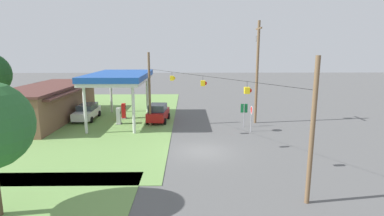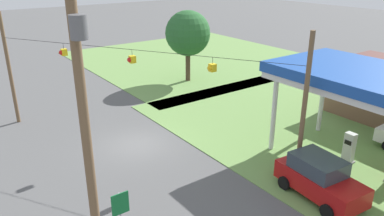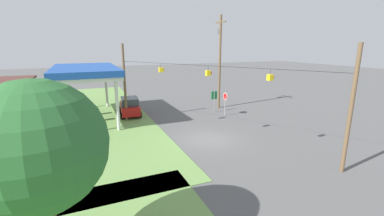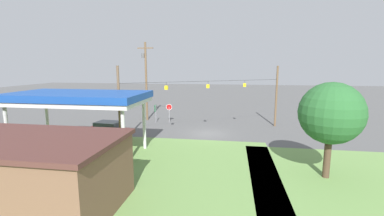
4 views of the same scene
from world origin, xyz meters
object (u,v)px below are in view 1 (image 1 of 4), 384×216
(car_at_pumps_rear, at_px, (87,112))
(route_sign, at_px, (244,111))
(fuel_pump_near, at_px, (119,116))
(gas_station_canopy, at_px, (120,78))
(utility_pole_main, at_px, (257,67))
(car_at_pumps_front, at_px, (158,113))
(fuel_pump_far, at_px, (124,112))
(gas_station_store, at_px, (49,103))
(stop_sign_roadside, at_px, (251,113))

(car_at_pumps_rear, relative_size, route_sign, 2.17)
(fuel_pump_near, bearing_deg, gas_station_canopy, 0.06)
(utility_pole_main, bearing_deg, car_at_pumps_front, 86.68)
(fuel_pump_far, bearing_deg, car_at_pumps_rear, 93.84)
(gas_station_store, xyz_separation_m, car_at_pumps_rear, (0.12, -4.16, -1.03))
(gas_station_canopy, bearing_deg, stop_sign_roadside, -108.12)
(gas_station_canopy, relative_size, fuel_pump_far, 6.31)
(route_sign, bearing_deg, car_at_pumps_rear, 78.00)
(car_at_pumps_front, distance_m, stop_sign_roadside, 10.22)
(car_at_pumps_front, xyz_separation_m, stop_sign_roadside, (-4.14, -9.31, 0.81))
(utility_pole_main, bearing_deg, fuel_pump_near, 91.74)
(gas_station_canopy, distance_m, fuel_pump_near, 4.17)
(car_at_pumps_front, bearing_deg, stop_sign_roadside, -108.56)
(gas_station_canopy, height_order, stop_sign_roadside, gas_station_canopy)
(fuel_pump_near, xyz_separation_m, utility_pole_main, (0.44, -14.57, 5.11))
(gas_station_canopy, xyz_separation_m, gas_station_store, (0.89, 8.23, -2.88))
(gas_station_canopy, xyz_separation_m, car_at_pumps_front, (-0.24, -4.06, -3.81))
(car_at_pumps_rear, relative_size, utility_pole_main, 0.49)
(car_at_pumps_rear, height_order, utility_pole_main, utility_pole_main)
(gas_station_store, distance_m, utility_pole_main, 23.22)
(gas_station_canopy, bearing_deg, car_at_pumps_front, -93.36)
(gas_station_store, height_order, stop_sign_roadside, gas_station_store)
(car_at_pumps_rear, bearing_deg, utility_pole_main, 82.84)
(fuel_pump_near, bearing_deg, gas_station_store, 75.14)
(car_at_pumps_front, xyz_separation_m, utility_pole_main, (-0.61, -10.51, 4.95))
(gas_station_store, distance_m, fuel_pump_far, 8.31)
(gas_station_canopy, distance_m, route_sign, 13.62)
(utility_pole_main, bearing_deg, stop_sign_roadside, 161.26)
(gas_station_canopy, bearing_deg, gas_station_store, 83.81)
(route_sign, bearing_deg, utility_pole_main, -41.62)
(gas_station_store, distance_m, fuel_pump_near, 8.59)
(gas_station_store, bearing_deg, route_sign, -99.37)
(car_at_pumps_front, distance_m, route_sign, 9.28)
(car_at_pumps_front, relative_size, route_sign, 1.82)
(car_at_pumps_rear, distance_m, stop_sign_roadside, 18.28)
(gas_station_store, bearing_deg, fuel_pump_far, -87.23)
(gas_station_store, bearing_deg, fuel_pump_near, -104.86)
(gas_station_canopy, xyz_separation_m, fuel_pump_far, (1.29, -0.00, -3.97))
(fuel_pump_far, bearing_deg, stop_sign_roadside, -112.97)
(car_at_pumps_rear, bearing_deg, car_at_pumps_front, 79.78)
(car_at_pumps_rear, distance_m, utility_pole_main, 19.40)
(utility_pole_main, bearing_deg, gas_station_canopy, 86.67)
(fuel_pump_near, distance_m, car_at_pumps_rear, 4.68)
(car_at_pumps_rear, xyz_separation_m, route_sign, (-3.63, -17.07, 0.81))
(route_sign, bearing_deg, stop_sign_roadside, -168.14)
(gas_station_store, bearing_deg, utility_pole_main, -94.37)
(gas_station_canopy, bearing_deg, car_at_pumps_rear, 75.96)
(gas_station_canopy, height_order, utility_pole_main, utility_pole_main)
(stop_sign_roadside, relative_size, utility_pole_main, 0.23)
(route_sign, distance_m, utility_pole_main, 4.85)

